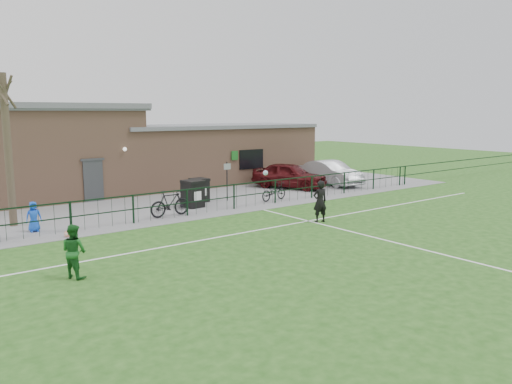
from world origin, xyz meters
TOP-DOWN VIEW (x-y plane):
  - ground at (0.00, 0.00)m, footprint 90.00×90.00m
  - paving_strip at (0.00, 13.50)m, footprint 34.00×13.00m
  - pitch_line_touch at (0.00, 7.80)m, footprint 28.00×0.10m
  - pitch_line_mid at (0.00, 4.00)m, footprint 28.00×0.10m
  - pitch_line_perp at (2.00, 0.00)m, footprint 0.10×16.00m
  - perimeter_fence at (0.00, 8.00)m, footprint 28.00×0.10m
  - bare_tree at (-8.00, 10.50)m, footprint 0.30×0.30m
  - wheelie_bin_left at (-0.31, 9.56)m, footprint 0.88×0.97m
  - wheelie_bin_right at (0.70, 10.63)m, footprint 0.77×0.87m
  - sign_post at (1.96, 9.99)m, footprint 0.07×0.07m
  - car_maroon at (7.34, 11.32)m, footprint 3.47×4.81m
  - car_silver at (10.31, 10.82)m, footprint 1.82×4.60m
  - bicycle_d at (-2.18, 8.30)m, footprint 1.94×0.64m
  - bicycle_e at (3.91, 8.62)m, footprint 1.78×0.83m
  - spectator_child at (-7.60, 8.92)m, footprint 0.59×0.41m
  - goalkeeper_kick at (2.22, 3.64)m, footprint 1.39×2.84m
  - outfield_player at (-8.07, 2.66)m, footprint 0.82×0.90m
  - ball_ground at (-6.86, 7.32)m, footprint 0.24×0.24m
  - clubhouse at (-0.88, 16.50)m, footprint 24.25×5.40m

SIDE VIEW (x-z plane):
  - ground at x=0.00m, z-range 0.00..0.00m
  - pitch_line_touch at x=0.00m, z-range 0.00..0.01m
  - pitch_line_mid at x=0.00m, z-range 0.00..0.01m
  - pitch_line_perp at x=2.00m, z-range 0.00..0.01m
  - paving_strip at x=0.00m, z-range 0.00..0.02m
  - ball_ground at x=-6.86m, z-range 0.00..0.24m
  - bicycle_e at x=3.91m, z-range 0.02..0.92m
  - wheelie_bin_right at x=0.70m, z-range 0.02..1.12m
  - bicycle_d at x=-2.18m, z-range 0.02..1.17m
  - spectator_child at x=-7.60m, z-range 0.02..1.18m
  - perimeter_fence at x=0.00m, z-range 0.00..1.20m
  - wheelie_bin_left at x=-0.31m, z-range 0.02..1.22m
  - outfield_player at x=-8.07m, z-range 0.00..1.50m
  - car_silver at x=10.31m, z-range 0.02..1.51m
  - car_maroon at x=7.34m, z-range 0.02..1.54m
  - goalkeeper_kick at x=2.22m, z-range -0.11..1.89m
  - sign_post at x=1.96m, z-range 0.02..2.02m
  - clubhouse at x=-0.88m, z-range -0.26..4.70m
  - bare_tree at x=-8.00m, z-range 0.00..6.00m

